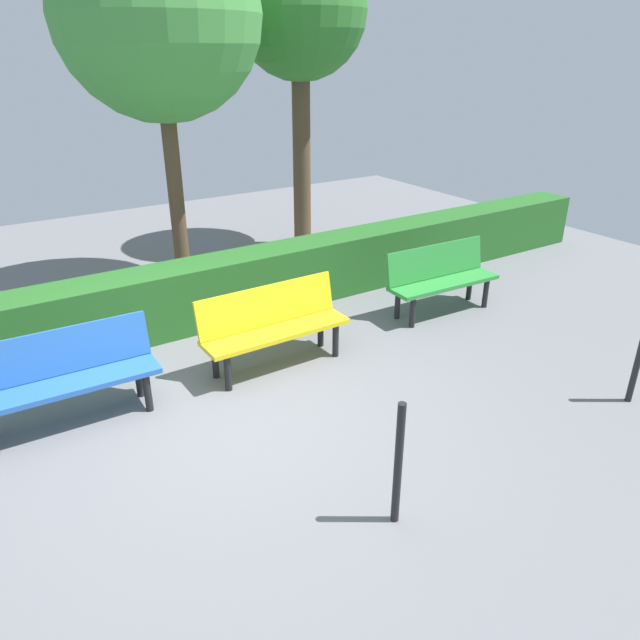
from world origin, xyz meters
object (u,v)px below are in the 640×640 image
bench_blue (63,374)px  tree_near (300,14)px  bench_yellow (273,323)px  tree_mid (157,15)px  bench_green (441,276)px

bench_blue → tree_near: size_ratio=0.35×
bench_yellow → bench_blue: same height
bench_blue → tree_near: tree_near is taller
bench_blue → tree_mid: size_ratio=0.34×
bench_blue → tree_near: 6.51m
bench_yellow → bench_blue: 2.09m
bench_green → tree_near: tree_near is taller
bench_yellow → tree_mid: bearing=-91.2°
bench_green → bench_blue: bearing=2.5°
bench_blue → bench_green: bearing=-178.4°
tree_mid → bench_green: bearing=133.0°
bench_yellow → bench_blue: bearing=-2.9°
bench_green → bench_blue: size_ratio=0.94×
tree_near → tree_mid: tree_mid is taller
tree_near → tree_mid: (2.47, 0.78, -0.11)m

